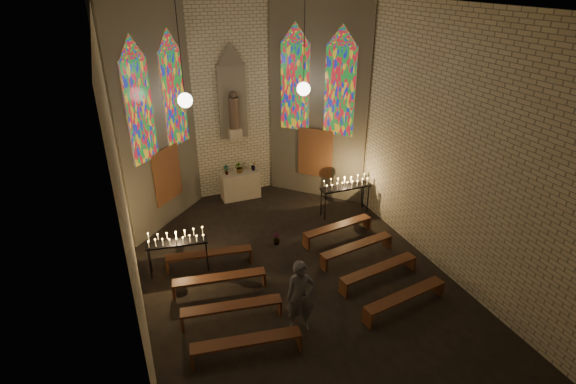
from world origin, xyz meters
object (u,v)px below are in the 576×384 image
object	(u,v)px
altar	(240,185)
visitor	(301,297)
aisle_flower_pot	(276,239)
votive_stand_left	(176,240)
votive_stand_right	(346,185)

from	to	relation	value
altar	visitor	world-z (taller)	visitor
aisle_flower_pot	visitor	size ratio (longest dim) A/B	0.21
altar	aisle_flower_pot	bearing A→B (deg)	-88.05
votive_stand_left	visitor	bearing A→B (deg)	-47.43
aisle_flower_pot	votive_stand_right	bearing A→B (deg)	18.64
votive_stand_right	visitor	bearing A→B (deg)	-127.44
votive_stand_right	votive_stand_left	bearing A→B (deg)	-166.86
visitor	altar	bearing A→B (deg)	99.06
votive_stand_right	visitor	distance (m)	5.84
altar	aisle_flower_pot	distance (m)	3.51
visitor	votive_stand_left	bearing A→B (deg)	138.58
aisle_flower_pot	votive_stand_left	bearing A→B (deg)	-174.25
aisle_flower_pot	altar	bearing A→B (deg)	91.95
votive_stand_right	visitor	size ratio (longest dim) A/B	0.95
votive_stand_left	visitor	xyz separation A→B (m)	(2.27, -3.30, -0.12)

